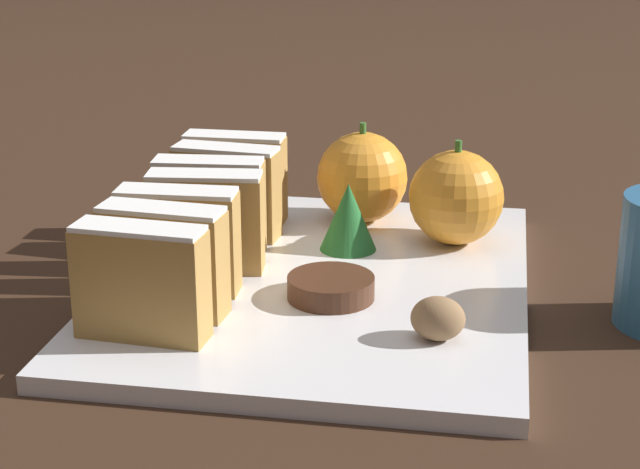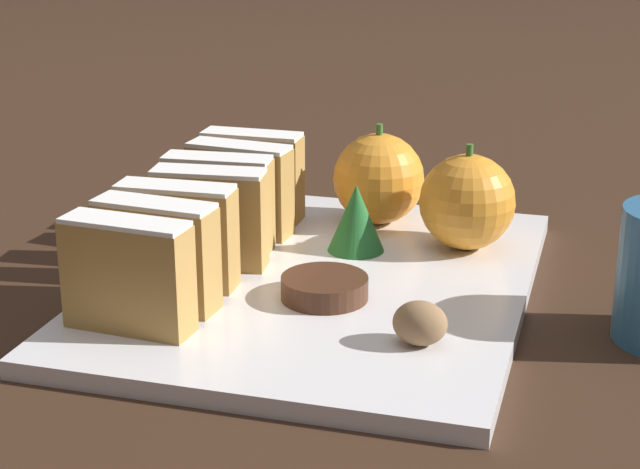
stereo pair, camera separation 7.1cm
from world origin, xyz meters
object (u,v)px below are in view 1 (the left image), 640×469
orange_far (362,177)px  chocolate_cookie (331,287)px  walnut (438,318)px  orange_near (456,197)px

orange_far → chocolate_cookie: size_ratio=1.39×
walnut → orange_far: bearing=109.3°
chocolate_cookie → orange_far: bearing=90.8°
walnut → chocolate_cookie: (-0.07, 0.05, -0.01)m
orange_far → walnut: size_ratio=2.43×
orange_far → chocolate_cookie: 0.16m
orange_near → chocolate_cookie: bearing=-120.8°
orange_near → walnut: bearing=-90.1°
orange_far → chocolate_cookie: (0.00, -0.16, -0.03)m
orange_near → orange_far: (-0.07, 0.04, 0.00)m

